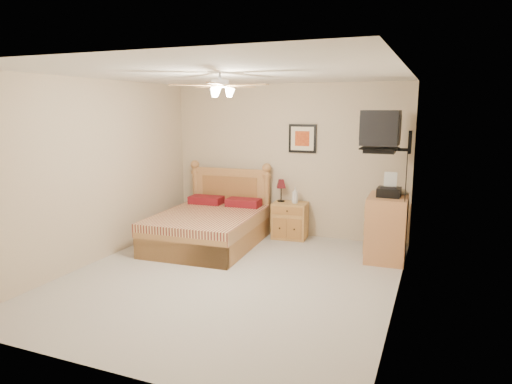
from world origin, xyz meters
TOP-DOWN VIEW (x-y plane):
  - floor at (0.00, 0.00)m, footprint 4.50×4.50m
  - ceiling at (0.00, 0.00)m, footprint 4.00×4.50m
  - wall_back at (0.00, 2.25)m, footprint 4.00×0.04m
  - wall_front at (0.00, -2.25)m, footprint 4.00×0.04m
  - wall_left at (-2.00, 0.00)m, footprint 0.04×4.50m
  - wall_right at (2.00, 0.00)m, footprint 0.04×4.50m
  - bed at (-0.90, 1.12)m, footprint 1.52×1.95m
  - nightstand at (0.15, 2.00)m, footprint 0.58×0.45m
  - table_lamp at (-0.03, 2.05)m, footprint 0.26×0.26m
  - lotion_bottle at (0.23, 2.00)m, footprint 0.13×0.13m
  - framed_picture at (0.27, 2.23)m, footprint 0.46×0.04m
  - dresser at (1.73, 1.50)m, footprint 0.56×0.79m
  - fax_machine at (1.74, 1.47)m, footprint 0.31×0.33m
  - magazine_lower at (1.74, 1.74)m, footprint 0.28×0.33m
  - magazine_upper at (1.78, 1.76)m, footprint 0.22×0.27m
  - wall_tv at (1.75, 1.34)m, footprint 0.56×0.46m
  - ceiling_fan at (0.00, -0.20)m, footprint 1.14×1.14m

SIDE VIEW (x-z plane):
  - floor at x=0.00m, z-range 0.00..0.00m
  - nightstand at x=0.15m, z-range 0.00..0.59m
  - dresser at x=1.73m, z-range 0.00..0.91m
  - bed at x=-0.90m, z-range 0.00..1.21m
  - lotion_bottle at x=0.23m, z-range 0.59..0.85m
  - table_lamp at x=-0.03m, z-range 0.59..0.96m
  - magazine_lower at x=1.74m, z-range 0.91..0.93m
  - magazine_upper at x=1.78m, z-range 0.93..0.95m
  - fax_machine at x=1.74m, z-range 0.91..1.23m
  - wall_back at x=0.00m, z-range 0.00..2.50m
  - wall_front at x=0.00m, z-range 0.00..2.50m
  - wall_left at x=-2.00m, z-range 0.00..2.50m
  - wall_right at x=2.00m, z-range 0.00..2.50m
  - framed_picture at x=0.27m, z-range 1.39..1.85m
  - wall_tv at x=1.75m, z-range 1.52..2.10m
  - ceiling_fan at x=0.00m, z-range 2.22..2.50m
  - ceiling at x=0.00m, z-range 2.48..2.52m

